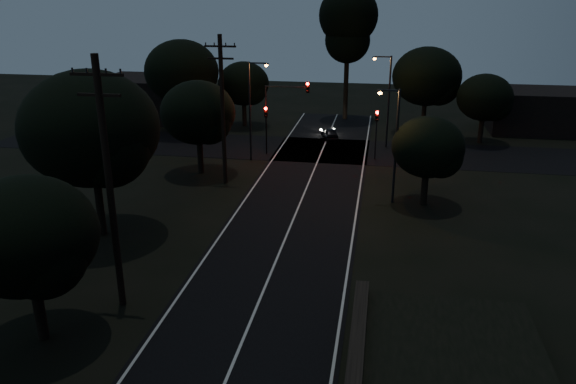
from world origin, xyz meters
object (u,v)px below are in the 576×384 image
(tall_pine, at_px, (348,24))
(signal_right, at_px, (376,126))
(signal_mast, at_px, (286,104))
(streetlight_a, at_px, (252,104))
(streetlight_c, at_px, (394,138))
(streetlight_b, at_px, (387,95))
(car, at_px, (330,133))
(utility_pole_mid, at_px, (109,183))
(utility_pole_far, at_px, (223,108))
(signal_left, at_px, (266,121))

(tall_pine, relative_size, signal_right, 3.37)
(signal_mast, bearing_deg, streetlight_a, -140.23)
(tall_pine, xyz_separation_m, streetlight_c, (4.83, -25.00, -5.62))
(streetlight_b, bearing_deg, car, 158.44)
(streetlight_a, bearing_deg, car, 55.23)
(streetlight_c, bearing_deg, signal_right, 97.02)
(signal_right, height_order, signal_mast, signal_mast)
(utility_pole_mid, bearing_deg, streetlight_b, 68.70)
(streetlight_b, height_order, streetlight_c, streetlight_b)
(utility_pole_mid, xyz_separation_m, utility_pole_far, (0.00, 17.00, -0.25))
(signal_right, xyz_separation_m, car, (-4.35, 6.01, -2.30))
(signal_left, relative_size, signal_right, 1.00)
(utility_pole_far, bearing_deg, tall_pine, 73.07)
(streetlight_a, bearing_deg, signal_mast, 39.77)
(utility_pole_far, relative_size, signal_right, 2.56)
(utility_pole_far, height_order, car, utility_pole_far)
(tall_pine, height_order, streetlight_b, tall_pine)
(utility_pole_mid, height_order, signal_right, utility_pole_mid)
(signal_right, bearing_deg, signal_left, 180.00)
(signal_left, distance_m, signal_mast, 2.26)
(streetlight_b, relative_size, car, 2.55)
(tall_pine, xyz_separation_m, car, (-0.75, -9.00, -9.43))
(streetlight_b, bearing_deg, streetlight_c, -87.86)
(utility_pole_far, relative_size, streetlight_c, 1.40)
(utility_pole_far, height_order, signal_right, utility_pole_far)
(tall_pine, relative_size, streetlight_c, 1.84)
(utility_pole_mid, relative_size, streetlight_a, 1.38)
(utility_pole_mid, bearing_deg, streetlight_a, 88.27)
(streetlight_a, bearing_deg, streetlight_b, 29.48)
(utility_pole_far, height_order, signal_left, utility_pole_far)
(utility_pole_far, distance_m, signal_right, 13.53)
(utility_pole_far, distance_m, car, 16.11)
(utility_pole_far, bearing_deg, streetlight_a, 83.41)
(signal_mast, height_order, streetlight_c, streetlight_c)
(signal_right, distance_m, streetlight_c, 10.18)
(car, bearing_deg, signal_right, 110.04)
(signal_right, relative_size, streetlight_b, 0.51)
(streetlight_a, bearing_deg, utility_pole_far, -96.59)
(utility_pole_far, bearing_deg, signal_left, 80.06)
(signal_left, relative_size, signal_mast, 0.66)
(tall_pine, bearing_deg, car, -94.79)
(streetlight_a, distance_m, streetlight_b, 12.19)
(signal_left, height_order, signal_right, same)
(tall_pine, height_order, signal_right, tall_pine)
(tall_pine, xyz_separation_m, signal_mast, (-3.91, -15.01, -5.63))
(signal_left, distance_m, signal_right, 9.20)
(streetlight_c, distance_m, car, 17.37)
(utility_pole_far, height_order, tall_pine, tall_pine)
(signal_left, bearing_deg, signal_right, 0.00)
(car, bearing_deg, streetlight_b, 142.56)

